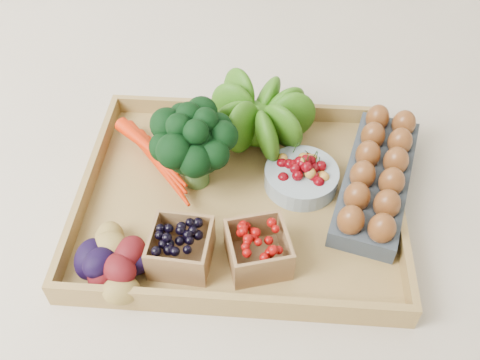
# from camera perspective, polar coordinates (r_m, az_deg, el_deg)

# --- Properties ---
(ground) EXTENTS (4.00, 4.00, 0.00)m
(ground) POSITION_cam_1_polar(r_m,az_deg,el_deg) (0.96, 0.00, -2.43)
(ground) COLOR beige
(ground) RESTS_ON ground
(tray) EXTENTS (0.55, 0.45, 0.01)m
(tray) POSITION_cam_1_polar(r_m,az_deg,el_deg) (0.95, 0.00, -2.14)
(tray) COLOR #A68345
(tray) RESTS_ON ground
(carrots) EXTENTS (0.19, 0.14, 0.05)m
(carrots) POSITION_cam_1_polar(r_m,az_deg,el_deg) (0.99, -8.96, 2.44)
(carrots) COLOR red
(carrots) RESTS_ON tray
(lettuce) EXTENTS (0.14, 0.14, 0.14)m
(lettuce) POSITION_cam_1_polar(r_m,az_deg,el_deg) (1.00, 2.04, 7.24)
(lettuce) COLOR #25550D
(lettuce) RESTS_ON tray
(broccoli) EXTENTS (0.15, 0.15, 0.12)m
(broccoli) POSITION_cam_1_polar(r_m,az_deg,el_deg) (0.93, -4.80, 2.33)
(broccoli) COLOR black
(broccoli) RESTS_ON tray
(cherry_bowl) EXTENTS (0.13, 0.13, 0.03)m
(cherry_bowl) POSITION_cam_1_polar(r_m,az_deg,el_deg) (0.96, 6.54, 0.25)
(cherry_bowl) COLOR #8C9EA5
(cherry_bowl) RESTS_ON tray
(egg_carton) EXTENTS (0.19, 0.33, 0.04)m
(egg_carton) POSITION_cam_1_polar(r_m,az_deg,el_deg) (0.98, 14.31, -0.04)
(egg_carton) COLOR #3A434A
(egg_carton) RESTS_ON tray
(potatoes) EXTENTS (0.15, 0.15, 0.08)m
(potatoes) POSITION_cam_1_polar(r_m,az_deg,el_deg) (0.84, -13.21, -7.95)
(potatoes) COLOR #480B0F
(potatoes) RESTS_ON tray
(punnet_blackberry) EXTENTS (0.10, 0.10, 0.06)m
(punnet_blackberry) POSITION_cam_1_polar(r_m,az_deg,el_deg) (0.84, -6.32, -7.19)
(punnet_blackberry) COLOR black
(punnet_blackberry) RESTS_ON tray
(punnet_raspberry) EXTENTS (0.11, 0.11, 0.06)m
(punnet_raspberry) POSITION_cam_1_polar(r_m,az_deg,el_deg) (0.84, 1.94, -7.39)
(punnet_raspberry) COLOR #7D0705
(punnet_raspberry) RESTS_ON tray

